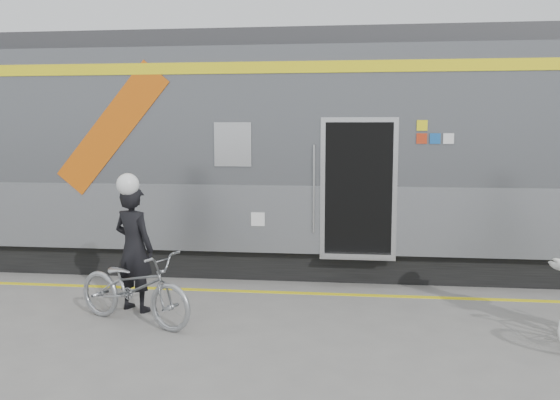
# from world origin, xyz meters

# --- Properties ---
(ground) EXTENTS (90.00, 90.00, 0.00)m
(ground) POSITION_xyz_m (0.00, 0.00, 0.00)
(ground) COLOR slate
(ground) RESTS_ON ground
(train) EXTENTS (24.00, 3.17, 4.10)m
(train) POSITION_xyz_m (-1.82, 4.19, 2.05)
(train) COLOR black
(train) RESTS_ON ground
(safety_strip) EXTENTS (24.00, 0.12, 0.01)m
(safety_strip) POSITION_xyz_m (0.00, 2.15, 0.00)
(safety_strip) COLOR yellow
(safety_strip) RESTS_ON ground
(man) EXTENTS (0.75, 0.63, 1.74)m
(man) POSITION_xyz_m (-2.69, 1.04, 0.87)
(man) COLOR black
(man) RESTS_ON ground
(bicycle_left) EXTENTS (1.93, 1.29, 0.96)m
(bicycle_left) POSITION_xyz_m (-2.49, 0.49, 0.48)
(bicycle_left) COLOR #95989C
(bicycle_left) RESTS_ON ground
(helmet_man) EXTENTS (0.30, 0.30, 0.30)m
(helmet_man) POSITION_xyz_m (-2.69, 1.04, 1.89)
(helmet_man) COLOR white
(helmet_man) RESTS_ON man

